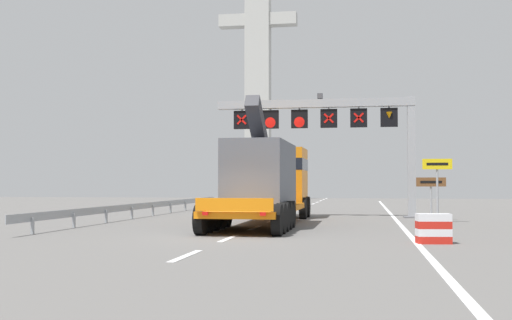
# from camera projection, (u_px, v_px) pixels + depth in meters

# --- Properties ---
(ground) EXTENTS (112.00, 112.00, 0.00)m
(ground) POSITION_uv_depth(u_px,v_px,m) (227.00, 236.00, 21.57)
(ground) COLOR slate
(lane_markings) EXTENTS (0.20, 62.87, 0.01)m
(lane_markings) POSITION_uv_depth(u_px,v_px,m) (302.00, 208.00, 45.30)
(lane_markings) COLOR silver
(lane_markings) RESTS_ON ground
(edge_line_right) EXTENTS (0.20, 63.00, 0.01)m
(edge_line_right) POSITION_uv_depth(u_px,v_px,m) (395.00, 218.00, 32.35)
(edge_line_right) COLOR silver
(edge_line_right) RESTS_ON ground
(overhead_lane_gantry) EXTENTS (10.93, 0.90, 6.69)m
(overhead_lane_gantry) POSITION_uv_depth(u_px,v_px,m) (337.00, 121.00, 33.91)
(overhead_lane_gantry) COLOR #9EA0A5
(overhead_lane_gantry) RESTS_ON ground
(heavy_haul_truck_orange) EXTENTS (3.04, 14.07, 5.30)m
(heavy_haul_truck_orange) POSITION_uv_depth(u_px,v_px,m) (269.00, 180.00, 29.04)
(heavy_haul_truck_orange) COLOR orange
(heavy_haul_truck_orange) RESTS_ON ground
(exit_sign_yellow) EXTENTS (1.34, 0.15, 2.95)m
(exit_sign_yellow) POSITION_uv_depth(u_px,v_px,m) (437.00, 175.00, 28.99)
(exit_sign_yellow) COLOR #9EA0A5
(exit_sign_yellow) RESTS_ON ground
(tourist_info_sign_brown) EXTENTS (1.42, 0.15, 2.10)m
(tourist_info_sign_brown) POSITION_uv_depth(u_px,v_px,m) (431.00, 188.00, 30.81)
(tourist_info_sign_brown) COLOR #9EA0A5
(tourist_info_sign_brown) RESTS_ON ground
(crash_barrier_striped) EXTENTS (1.06, 0.63, 0.90)m
(crash_barrier_striped) POSITION_uv_depth(u_px,v_px,m) (433.00, 229.00, 18.88)
(crash_barrier_striped) COLOR red
(crash_barrier_striped) RESTS_ON ground
(guardrail_left) EXTENTS (0.13, 29.31, 0.76)m
(guardrail_left) POSITION_uv_depth(u_px,v_px,m) (152.00, 206.00, 35.25)
(guardrail_left) COLOR #999EA3
(guardrail_left) RESTS_ON ground
(bridge_pylon_distant) EXTENTS (9.00, 2.00, 33.27)m
(bridge_pylon_distant) POSITION_uv_depth(u_px,v_px,m) (258.00, 51.00, 72.38)
(bridge_pylon_distant) COLOR #B7B7B2
(bridge_pylon_distant) RESTS_ON ground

